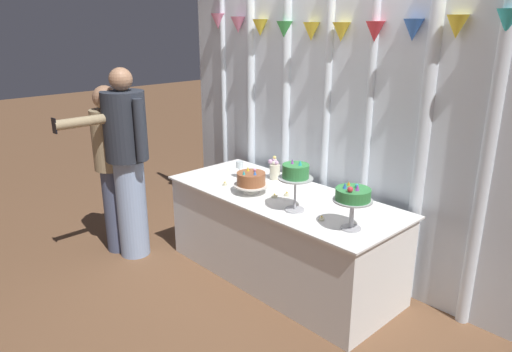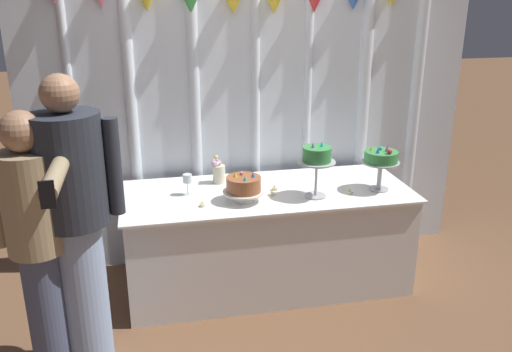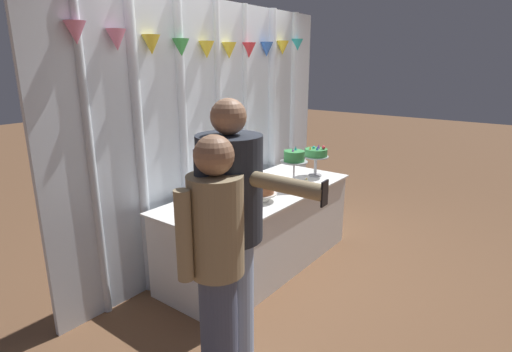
{
  "view_description": "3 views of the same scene",
  "coord_description": "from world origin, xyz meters",
  "px_view_note": "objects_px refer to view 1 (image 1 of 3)",
  "views": [
    {
      "loc": [
        2.5,
        -2.55,
        2.11
      ],
      "look_at": [
        -0.24,
        0.03,
        0.87
      ],
      "focal_mm": 33.19,
      "sensor_mm": 36.0,
      "label": 1
    },
    {
      "loc": [
        -0.81,
        -3.42,
        2.14
      ],
      "look_at": [
        -0.1,
        0.02,
        0.9
      ],
      "focal_mm": 37.7,
      "sensor_mm": 36.0,
      "label": 2
    },
    {
      "loc": [
        -2.88,
        -2.03,
        1.92
      ],
      "look_at": [
        -0.07,
        0.09,
        0.92
      ],
      "focal_mm": 28.38,
      "sensor_mm": 36.0,
      "label": 3
    }
  ],
  "objects_px": {
    "tealight_far_left": "(225,184)",
    "guest_man_dark_suit": "(128,158)",
    "wine_glass": "(239,166)",
    "tealight_near_left": "(275,196)",
    "tealight_near_right": "(287,195)",
    "flower_vase": "(275,170)",
    "cake_display_center": "(296,174)",
    "tealight_far_right": "(322,219)",
    "cake_table": "(281,236)",
    "cake_display_rightmost": "(353,197)",
    "guest_man_pink_jacket": "(110,162)",
    "cake_display_leftmost": "(251,180)"
  },
  "relations": [
    {
      "from": "cake_display_leftmost",
      "to": "guest_man_pink_jacket",
      "type": "distance_m",
      "value": 1.37
    },
    {
      "from": "cake_display_center",
      "to": "guest_man_pink_jacket",
      "type": "xyz_separation_m",
      "value": [
        -1.73,
        -0.6,
        -0.16
      ]
    },
    {
      "from": "cake_display_rightmost",
      "to": "tealight_far_right",
      "type": "relative_size",
      "value": 8.16
    },
    {
      "from": "cake_table",
      "to": "cake_display_center",
      "type": "distance_m",
      "value": 0.75
    },
    {
      "from": "cake_display_center",
      "to": "tealight_far_right",
      "type": "bearing_deg",
      "value": 0.75
    },
    {
      "from": "cake_table",
      "to": "tealight_far_right",
      "type": "bearing_deg",
      "value": -17.59
    },
    {
      "from": "flower_vase",
      "to": "guest_man_pink_jacket",
      "type": "distance_m",
      "value": 1.5
    },
    {
      "from": "cake_display_leftmost",
      "to": "guest_man_pink_jacket",
      "type": "bearing_deg",
      "value": -153.17
    },
    {
      "from": "flower_vase",
      "to": "tealight_far_left",
      "type": "relative_size",
      "value": 5.09
    },
    {
      "from": "guest_man_pink_jacket",
      "to": "guest_man_dark_suit",
      "type": "bearing_deg",
      "value": 21.22
    },
    {
      "from": "guest_man_dark_suit",
      "to": "tealight_near_right",
      "type": "bearing_deg",
      "value": 28.66
    },
    {
      "from": "cake_table",
      "to": "flower_vase",
      "type": "distance_m",
      "value": 0.61
    },
    {
      "from": "flower_vase",
      "to": "tealight_near_left",
      "type": "distance_m",
      "value": 0.47
    },
    {
      "from": "tealight_far_left",
      "to": "tealight_far_right",
      "type": "height_order",
      "value": "tealight_far_left"
    },
    {
      "from": "cake_display_center",
      "to": "tealight_far_right",
      "type": "xyz_separation_m",
      "value": [
        0.26,
        0.0,
        -0.27
      ]
    },
    {
      "from": "cake_display_leftmost",
      "to": "tealight_far_right",
      "type": "distance_m",
      "value": 0.77
    },
    {
      "from": "tealight_far_left",
      "to": "guest_man_dark_suit",
      "type": "xyz_separation_m",
      "value": [
        -0.75,
        -0.5,
        0.18
      ]
    },
    {
      "from": "cake_table",
      "to": "tealight_far_left",
      "type": "distance_m",
      "value": 0.66
    },
    {
      "from": "wine_glass",
      "to": "guest_man_pink_jacket",
      "type": "xyz_separation_m",
      "value": [
        -0.86,
        -0.81,
        0.01
      ]
    },
    {
      "from": "tealight_far_left",
      "to": "tealight_near_left",
      "type": "relative_size",
      "value": 0.82
    },
    {
      "from": "wine_glass",
      "to": "flower_vase",
      "type": "distance_m",
      "value": 0.32
    },
    {
      "from": "tealight_far_left",
      "to": "guest_man_dark_suit",
      "type": "relative_size",
      "value": 0.02
    },
    {
      "from": "cake_table",
      "to": "tealight_near_left",
      "type": "xyz_separation_m",
      "value": [
        0.01,
        -0.09,
        0.39
      ]
    },
    {
      "from": "cake_display_rightmost",
      "to": "guest_man_pink_jacket",
      "type": "bearing_deg",
      "value": -164.13
    },
    {
      "from": "cake_display_center",
      "to": "wine_glass",
      "type": "bearing_deg",
      "value": 166.03
    },
    {
      "from": "cake_display_rightmost",
      "to": "guest_man_dark_suit",
      "type": "height_order",
      "value": "guest_man_dark_suit"
    },
    {
      "from": "cake_display_center",
      "to": "tealight_far_left",
      "type": "bearing_deg",
      "value": -178.55
    },
    {
      "from": "cake_display_rightmost",
      "to": "tealight_near_left",
      "type": "xyz_separation_m",
      "value": [
        -0.78,
        0.05,
        -0.22
      ]
    },
    {
      "from": "cake_table",
      "to": "cake_display_center",
      "type": "xyz_separation_m",
      "value": [
        0.3,
        -0.18,
        0.66
      ]
    },
    {
      "from": "cake_display_rightmost",
      "to": "tealight_near_right",
      "type": "bearing_deg",
      "value": 168.62
    },
    {
      "from": "flower_vase",
      "to": "tealight_far_left",
      "type": "bearing_deg",
      "value": -111.11
    },
    {
      "from": "cake_display_rightmost",
      "to": "guest_man_pink_jacket",
      "type": "height_order",
      "value": "guest_man_pink_jacket"
    },
    {
      "from": "cake_display_center",
      "to": "cake_display_rightmost",
      "type": "relative_size",
      "value": 1.19
    },
    {
      "from": "cake_table",
      "to": "cake_display_leftmost",
      "type": "xyz_separation_m",
      "value": [
        -0.2,
        -0.16,
        0.49
      ]
    },
    {
      "from": "cake_display_rightmost",
      "to": "guest_man_dark_suit",
      "type": "relative_size",
      "value": 0.19
    },
    {
      "from": "wine_glass",
      "to": "tealight_near_left",
      "type": "distance_m",
      "value": 0.6
    },
    {
      "from": "cake_table",
      "to": "tealight_near_left",
      "type": "bearing_deg",
      "value": -85.43
    },
    {
      "from": "guest_man_pink_jacket",
      "to": "cake_table",
      "type": "bearing_deg",
      "value": 28.61
    },
    {
      "from": "cake_display_rightmost",
      "to": "wine_glass",
      "type": "distance_m",
      "value": 1.37
    },
    {
      "from": "wine_glass",
      "to": "tealight_near_right",
      "type": "bearing_deg",
      "value": -3.27
    },
    {
      "from": "cake_display_center",
      "to": "cake_display_rightmost",
      "type": "xyz_separation_m",
      "value": [
        0.49,
        0.03,
        -0.05
      ]
    },
    {
      "from": "guest_man_pink_jacket",
      "to": "tealight_far_right",
      "type": "bearing_deg",
      "value": 16.83
    },
    {
      "from": "tealight_near_right",
      "to": "cake_display_rightmost",
      "type": "bearing_deg",
      "value": -11.38
    },
    {
      "from": "wine_glass",
      "to": "tealight_far_right",
      "type": "relative_size",
      "value": 3.69
    },
    {
      "from": "cake_table",
      "to": "cake_display_center",
      "type": "relative_size",
      "value": 5.17
    },
    {
      "from": "tealight_near_right",
      "to": "guest_man_dark_suit",
      "type": "height_order",
      "value": "guest_man_dark_suit"
    },
    {
      "from": "tealight_near_left",
      "to": "tealight_near_right",
      "type": "distance_m",
      "value": 0.1
    },
    {
      "from": "cake_table",
      "to": "wine_glass",
      "type": "xyz_separation_m",
      "value": [
        -0.57,
        0.04,
        0.49
      ]
    },
    {
      "from": "wine_glass",
      "to": "flower_vase",
      "type": "relative_size",
      "value": 0.72
    },
    {
      "from": "tealight_far_right",
      "to": "wine_glass",
      "type": "bearing_deg",
      "value": 169.29
    }
  ]
}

